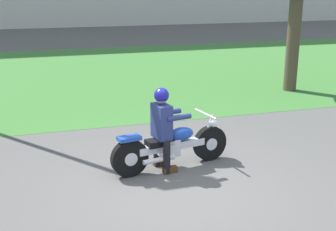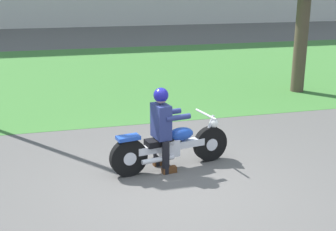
{
  "view_description": "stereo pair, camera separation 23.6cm",
  "coord_description": "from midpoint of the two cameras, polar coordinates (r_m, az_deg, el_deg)",
  "views": [
    {
      "loc": [
        -1.89,
        -5.75,
        2.97
      ],
      "look_at": [
        0.15,
        1.0,
        0.85
      ],
      "focal_mm": 47.4,
      "sensor_mm": 36.0,
      "label": 1
    },
    {
      "loc": [
        -1.66,
        -5.81,
        2.97
      ],
      "look_at": [
        0.15,
        1.0,
        0.85
      ],
      "focal_mm": 47.4,
      "sensor_mm": 36.0,
      "label": 2
    }
  ],
  "objects": [
    {
      "name": "motorcycle_lead",
      "position": [
        7.32,
        1.39,
        -3.96
      ],
      "size": [
        2.09,
        0.72,
        0.86
      ],
      "rotation": [
        0.0,
        0.0,
        0.18
      ],
      "color": "black",
      "rests_on": "ground"
    },
    {
      "name": "ground",
      "position": [
        6.74,
        2.01,
        -9.42
      ],
      "size": [
        120.0,
        120.0,
        0.0
      ],
      "primitive_type": "plane",
      "color": "#565451"
    },
    {
      "name": "grass_verge",
      "position": [
        15.4,
        -7.99,
        5.47
      ],
      "size": [
        60.0,
        12.0,
        0.01
      ],
      "primitive_type": "cube",
      "color": "#3D7533",
      "rests_on": "ground"
    },
    {
      "name": "rider_lead",
      "position": [
        7.12,
        0.19,
        -0.95
      ],
      "size": [
        0.6,
        0.53,
        1.39
      ],
      "rotation": [
        0.0,
        0.0,
        0.18
      ],
      "color": "black",
      "rests_on": "ground"
    }
  ]
}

